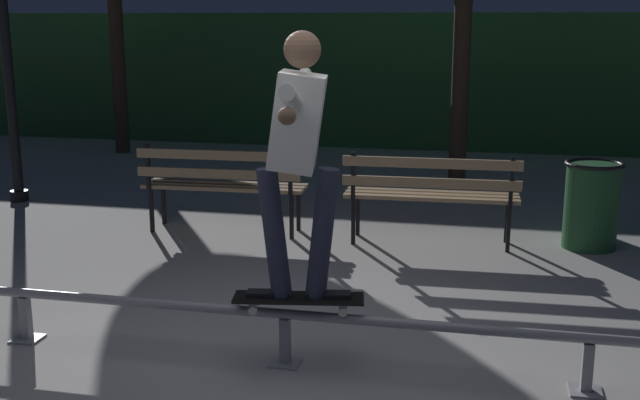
{
  "coord_description": "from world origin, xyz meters",
  "views": [
    {
      "loc": [
        1.15,
        -4.17,
        2.06
      ],
      "look_at": [
        0.04,
        0.94,
        0.85
      ],
      "focal_mm": 44.21,
      "sensor_mm": 36.0,
      "label": 1
    }
  ],
  "objects_px": {
    "skateboard": "(299,299)",
    "skateboarder": "(298,144)",
    "park_bench_left_center": "(431,189)",
    "trash_can": "(591,204)",
    "grind_rail": "(285,322)",
    "park_bench_leftmost": "(222,180)"
  },
  "relations": [
    {
      "from": "skateboard",
      "to": "skateboarder",
      "type": "distance_m",
      "value": 0.94
    },
    {
      "from": "grind_rail",
      "to": "trash_can",
      "type": "xyz_separation_m",
      "value": [
        2.09,
        3.02,
        0.14
      ]
    },
    {
      "from": "park_bench_leftmost",
      "to": "skateboard",
      "type": "bearing_deg",
      "value": -62.5
    },
    {
      "from": "park_bench_left_center",
      "to": "trash_can",
      "type": "relative_size",
      "value": 2.02
    },
    {
      "from": "park_bench_left_center",
      "to": "trash_can",
      "type": "bearing_deg",
      "value": 9.92
    },
    {
      "from": "grind_rail",
      "to": "trash_can",
      "type": "distance_m",
      "value": 3.68
    },
    {
      "from": "grind_rail",
      "to": "skateboarder",
      "type": "height_order",
      "value": "skateboarder"
    },
    {
      "from": "skateboard",
      "to": "park_bench_left_center",
      "type": "xyz_separation_m",
      "value": [
        0.57,
        2.77,
        0.11
      ]
    },
    {
      "from": "skateboard",
      "to": "trash_can",
      "type": "xyz_separation_m",
      "value": [
        2.01,
        3.02,
        -0.01
      ]
    },
    {
      "from": "grind_rail",
      "to": "skateboard",
      "type": "relative_size",
      "value": 5.14
    },
    {
      "from": "skateboarder",
      "to": "park_bench_leftmost",
      "type": "bearing_deg",
      "value": 117.55
    },
    {
      "from": "grind_rail",
      "to": "park_bench_leftmost",
      "type": "height_order",
      "value": "park_bench_leftmost"
    },
    {
      "from": "park_bench_leftmost",
      "to": "grind_rail",
      "type": "bearing_deg",
      "value": -63.92
    },
    {
      "from": "skateboard",
      "to": "skateboarder",
      "type": "bearing_deg",
      "value": 9.51
    },
    {
      "from": "skateboard",
      "to": "park_bench_leftmost",
      "type": "xyz_separation_m",
      "value": [
        -1.44,
        2.77,
        0.11
      ]
    },
    {
      "from": "skateboarder",
      "to": "park_bench_left_center",
      "type": "height_order",
      "value": "skateboarder"
    },
    {
      "from": "grind_rail",
      "to": "park_bench_leftmost",
      "type": "distance_m",
      "value": 3.1
    },
    {
      "from": "skateboard",
      "to": "grind_rail",
      "type": "bearing_deg",
      "value": -180.0
    },
    {
      "from": "skateboarder",
      "to": "trash_can",
      "type": "bearing_deg",
      "value": 56.48
    },
    {
      "from": "skateboarder",
      "to": "park_bench_leftmost",
      "type": "height_order",
      "value": "skateboarder"
    },
    {
      "from": "trash_can",
      "to": "park_bench_left_center",
      "type": "bearing_deg",
      "value": -170.08
    },
    {
      "from": "skateboard",
      "to": "park_bench_left_center",
      "type": "relative_size",
      "value": 0.5
    }
  ]
}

